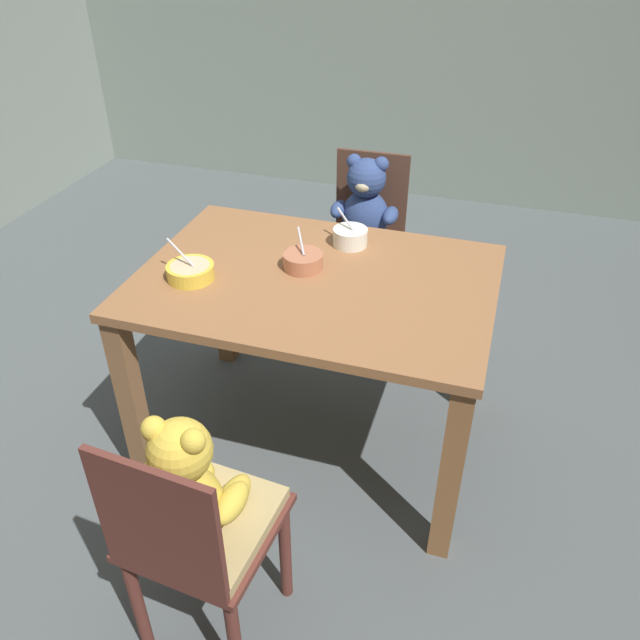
% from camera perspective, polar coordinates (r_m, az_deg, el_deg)
% --- Properties ---
extents(ground_plane, '(5.20, 5.20, 0.04)m').
position_cam_1_polar(ground_plane, '(2.64, -0.33, -10.59)').
color(ground_plane, '#4D5355').
extents(dining_table, '(1.20, 0.85, 0.74)m').
position_cam_1_polar(dining_table, '(2.24, -0.38, 1.11)').
color(dining_table, '#8E5E39').
rests_on(dining_table, ground_plane).
extents(teddy_chair_near_front, '(0.39, 0.40, 0.85)m').
position_cam_1_polar(teddy_chair_near_front, '(1.70, -11.21, -16.01)').
color(teddy_chair_near_front, '#5A2C24').
rests_on(teddy_chair_near_front, ground_plane).
extents(teddy_chair_far_center, '(0.38, 0.40, 0.85)m').
position_cam_1_polar(teddy_chair_far_center, '(3.01, 3.97, 9.12)').
color(teddy_chair_far_center, '#503225').
rests_on(teddy_chair_far_center, ground_plane).
extents(porridge_bowl_white_far_center, '(0.13, 0.13, 0.13)m').
position_cam_1_polar(porridge_bowl_white_far_center, '(2.36, 2.70, 7.42)').
color(porridge_bowl_white_far_center, white).
rests_on(porridge_bowl_white_far_center, dining_table).
extents(porridge_bowl_terracotta_center, '(0.14, 0.14, 0.12)m').
position_cam_1_polar(porridge_bowl_terracotta_center, '(2.21, -1.52, 5.31)').
color(porridge_bowl_terracotta_center, '#B76D4D').
rests_on(porridge_bowl_terracotta_center, dining_table).
extents(porridge_bowl_yellow_near_left, '(0.17, 0.16, 0.13)m').
position_cam_1_polar(porridge_bowl_yellow_near_left, '(2.20, -11.44, 4.26)').
color(porridge_bowl_yellow_near_left, yellow).
rests_on(porridge_bowl_yellow_near_left, dining_table).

